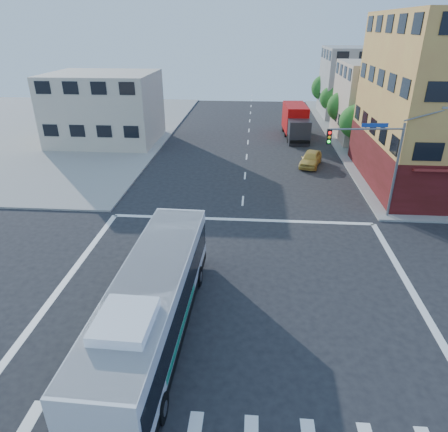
{
  "coord_description": "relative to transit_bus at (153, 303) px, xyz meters",
  "views": [
    {
      "loc": [
        0.76,
        -16.81,
        12.93
      ],
      "look_at": [
        -0.92,
        5.05,
        2.4
      ],
      "focal_mm": 32.0,
      "sensor_mm": 36.0,
      "label": 1
    }
  ],
  "objects": [
    {
      "name": "street_tree_a",
      "position": [
        15.34,
        30.9,
        1.7
      ],
      "size": [
        3.6,
        3.6,
        5.53
      ],
      "color": "#342013",
      "rests_on": "ground"
    },
    {
      "name": "parked_car",
      "position": [
        9.95,
        25.45,
        -1.14
      ],
      "size": [
        2.98,
        4.72,
        1.5
      ],
      "primitive_type": "imported",
      "rotation": [
        0.0,
        0.0,
        -0.3
      ],
      "color": "gold",
      "rests_on": "ground"
    },
    {
      "name": "street_tree_b",
      "position": [
        15.34,
        38.9,
        1.87
      ],
      "size": [
        3.8,
        3.8,
        5.79
      ],
      "color": "#342013",
      "rests_on": "ground"
    },
    {
      "name": "street_tree_c",
      "position": [
        15.34,
        46.9,
        1.58
      ],
      "size": [
        3.4,
        3.4,
        5.29
      ],
      "color": "#342013",
      "rests_on": "ground"
    },
    {
      "name": "signal_mast_ne",
      "position": [
        12.51,
        13.59,
        3.1
      ],
      "size": [
        7.91,
        1.13,
        8.07
      ],
      "color": "slate",
      "rests_on": "ground"
    },
    {
      "name": "street_tree_d",
      "position": [
        15.34,
        54.9,
        2.0
      ],
      "size": [
        4.0,
        4.0,
        6.03
      ],
      "color": "#342013",
      "rests_on": "ground"
    },
    {
      "name": "box_truck",
      "position": [
        9.31,
        36.75,
        -0.0
      ],
      "size": [
        2.92,
        8.73,
        3.88
      ],
      "rotation": [
        0.0,
        0.0,
        0.05
      ],
      "color": "#26262B",
      "rests_on": "ground"
    },
    {
      "name": "building_west",
      "position": [
        -13.58,
        32.96,
        2.12
      ],
      "size": [
        12.06,
        10.06,
        8.0
      ],
      "color": "#BFB29F",
      "rests_on": "ground"
    },
    {
      "name": "building_east_near",
      "position": [
        20.42,
        36.95,
        2.62
      ],
      "size": [
        12.06,
        10.06,
        9.0
      ],
      "color": "tan",
      "rests_on": "ground"
    },
    {
      "name": "building_east_far",
      "position": [
        20.41,
        50.95,
        3.12
      ],
      "size": [
        12.06,
        10.06,
        10.0
      ],
      "color": "#9B9A96",
      "rests_on": "ground"
    },
    {
      "name": "transit_bus",
      "position": [
        0.0,
        0.0,
        0.0
      ],
      "size": [
        3.16,
        13.09,
        3.85
      ],
      "rotation": [
        0.0,
        0.0,
        -0.03
      ],
      "color": "black",
      "rests_on": "ground"
    },
    {
      "name": "ground",
      "position": [
        3.44,
        2.97,
        -1.88
      ],
      "size": [
        120.0,
        120.0,
        0.0
      ],
      "primitive_type": "plane",
      "color": "black",
      "rests_on": "ground"
    }
  ]
}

